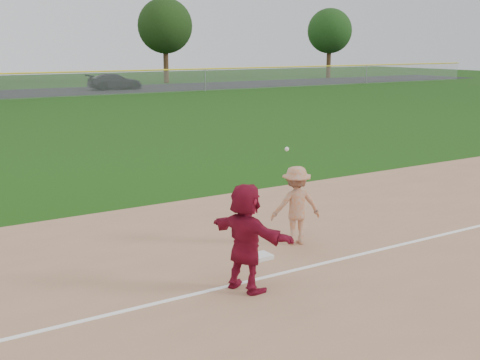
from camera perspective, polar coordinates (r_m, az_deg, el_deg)
ground at (r=12.21m, az=3.73°, el=-7.29°), size 160.00×160.00×0.00m
foul_line at (r=11.60m, az=6.04°, el=-8.30°), size 60.00×0.10×0.01m
first_base at (r=12.05m, az=2.04°, el=-7.24°), size 0.38×0.38×0.08m
base_runner at (r=10.27m, az=0.55°, el=-5.46°), size 1.03×1.84×1.89m
car_right at (r=58.79m, az=-11.78°, el=9.12°), size 5.21×2.23×1.50m
first_base_play at (r=12.75m, az=5.33°, el=-2.40°), size 1.22×0.93×2.18m
tree_3 at (r=68.46m, az=-7.13°, el=14.29°), size 6.00×6.00×9.19m
tree_4 at (r=78.96m, az=8.49°, el=13.80°), size 5.60×5.60×8.67m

